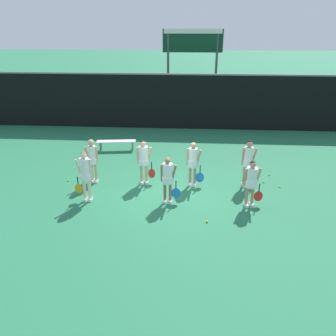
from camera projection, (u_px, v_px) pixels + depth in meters
ground_plane at (168, 193)px, 11.71m from camera, size 140.00×140.00×0.00m
fence_windscreen at (178, 102)px, 18.33m from camera, size 60.00×0.08×3.09m
scoreboard at (192, 51)px, 19.06m from camera, size 3.48×0.15×5.30m
bench_courtside at (116, 142)px, 15.54m from camera, size 1.87×0.59×0.46m
player_0 at (85, 172)px, 10.82m from camera, size 0.64×0.36×1.77m
player_1 at (168, 177)px, 10.74m from camera, size 0.67×0.37×1.62m
player_2 at (251, 180)px, 10.52m from camera, size 0.68×0.41×1.60m
player_3 at (92, 157)px, 12.15m from camera, size 0.61×0.33×1.70m
player_4 at (144, 158)px, 12.03m from camera, size 0.67×0.40×1.72m
player_5 at (193, 161)px, 11.89m from camera, size 0.66×0.37×1.68m
player_6 at (248, 159)px, 11.82m from camera, size 0.63×0.36×1.78m
tennis_ball_0 at (263, 182)px, 12.46m from camera, size 0.07×0.07×0.07m
tennis_ball_1 at (207, 221)px, 9.97m from camera, size 0.07×0.07×0.07m
tennis_ball_2 at (269, 175)px, 13.07m from camera, size 0.06×0.06×0.06m
tennis_ball_3 at (68, 180)px, 12.58m from camera, size 0.06×0.06×0.06m
tennis_ball_4 at (169, 177)px, 12.89m from camera, size 0.07×0.07×0.07m
tennis_ball_5 at (165, 173)px, 13.23m from camera, size 0.07×0.07×0.07m
tennis_ball_6 at (280, 187)px, 12.09m from camera, size 0.07×0.07×0.07m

